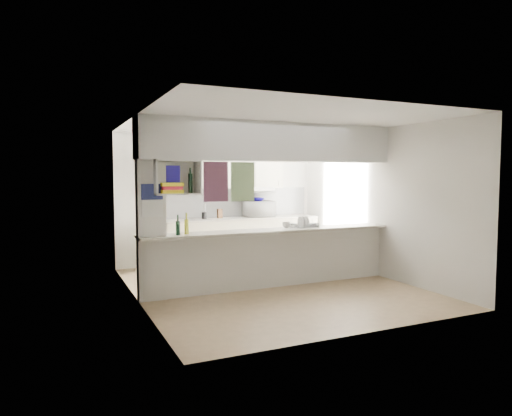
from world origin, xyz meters
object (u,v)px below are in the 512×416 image
bowl (257,199)px  wine_bottles (182,227)px  dish_rack (305,223)px  microwave (259,209)px

bowl → wine_bottles: size_ratio=0.88×
dish_rack → bowl: bearing=85.2°
microwave → bowl: (-0.02, 0.03, 0.20)m
dish_rack → wine_bottles: size_ratio=1.20×
bowl → dish_rack: bowl is taller
microwave → bowl: bowl is taller
microwave → bowl: size_ratio=2.17×
bowl → wine_bottles: (-2.21, -2.21, -0.25)m
dish_rack → wine_bottles: 2.07m
microwave → wine_bottles: size_ratio=1.92×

